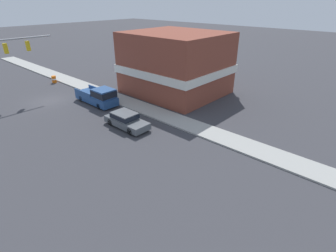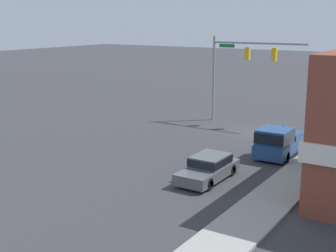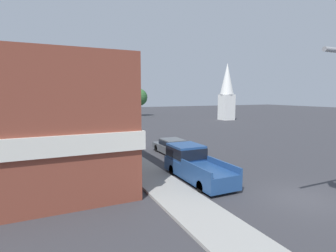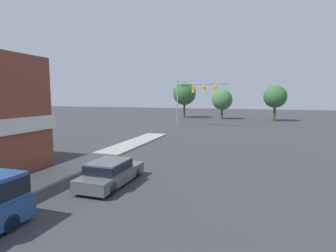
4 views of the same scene
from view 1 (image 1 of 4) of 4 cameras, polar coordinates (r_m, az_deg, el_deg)
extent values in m
plane|color=#38383D|center=(33.57, -24.38, 5.01)|extent=(200.00, 200.00, 0.00)
cube|color=#9E9E99|center=(35.98, -16.25, 7.74)|extent=(2.40, 60.00, 0.14)
cylinder|color=gray|center=(33.74, -30.66, 15.97)|extent=(8.08, 0.18, 0.18)
cube|color=gold|center=(33.57, -31.85, 14.13)|extent=(0.36, 0.36, 1.05)
sphere|color=green|center=(33.71, -32.09, 14.67)|extent=(0.22, 0.22, 0.22)
cube|color=gold|center=(34.29, -28.19, 15.12)|extent=(0.36, 0.36, 1.05)
sphere|color=green|center=(34.43, -28.43, 15.64)|extent=(0.22, 0.22, 0.22)
cylinder|color=black|center=(23.90, -5.29, 0.13)|extent=(0.22, 0.66, 0.66)
cylinder|color=black|center=(22.97, -8.22, -1.16)|extent=(0.22, 0.66, 0.66)
cylinder|color=black|center=(25.87, -9.54, 1.95)|extent=(0.22, 0.66, 0.66)
cylinder|color=black|center=(25.01, -12.39, 0.82)|extent=(0.22, 0.66, 0.66)
cube|color=#51565B|center=(24.34, -8.94, 0.81)|extent=(1.83, 4.53, 0.60)
cube|color=#51565B|center=(24.30, -9.45, 2.25)|extent=(1.68, 2.17, 0.58)
cube|color=black|center=(24.30, -9.45, 2.25)|extent=(1.70, 2.26, 0.40)
cylinder|color=black|center=(29.97, -11.98, 5.14)|extent=(0.22, 0.66, 0.66)
cylinder|color=black|center=(29.05, -14.78, 4.16)|extent=(0.22, 0.66, 0.66)
cylinder|color=black|center=(32.74, -15.69, 6.52)|extent=(0.22, 0.66, 0.66)
cylinder|color=black|center=(31.90, -18.35, 5.65)|extent=(0.22, 0.66, 0.66)
cube|color=navy|center=(30.79, -15.32, 5.89)|extent=(2.00, 5.66, 0.85)
cube|color=navy|center=(29.26, -13.82, 6.89)|extent=(1.90, 2.15, 0.94)
cube|color=black|center=(29.26, -13.82, 6.89)|extent=(1.92, 2.24, 0.66)
cube|color=navy|center=(32.07, -15.27, 7.83)|extent=(0.12, 3.21, 0.35)
cube|color=navy|center=(31.16, -18.14, 6.93)|extent=(0.12, 3.21, 0.35)
cylinder|color=orange|center=(40.69, -23.56, 9.29)|extent=(0.61, 0.61, 0.97)
cylinder|color=white|center=(40.68, -23.58, 9.35)|extent=(0.62, 0.62, 0.17)
cube|color=brown|center=(32.66, 1.71, 13.46)|extent=(9.76, 10.95, 7.26)
cube|color=silver|center=(32.79, 1.70, 12.47)|extent=(10.06, 11.25, 0.90)
camera|label=2|loc=(25.50, 53.58, 11.25)|focal=50.00mm
camera|label=3|loc=(45.08, -16.87, 17.95)|focal=28.00mm
camera|label=4|loc=(30.83, -35.48, 10.16)|focal=28.00mm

